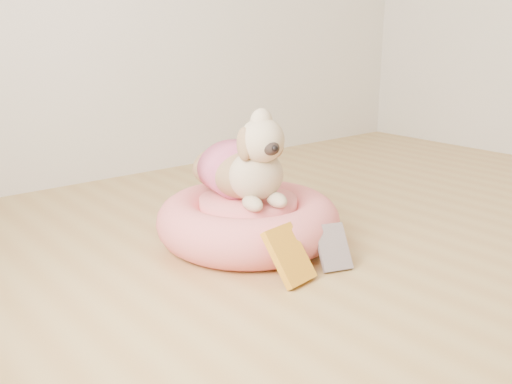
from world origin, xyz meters
TOP-DOWN VIEW (x-y plane):
  - pet_bed at (-0.46, 0.93)m, footprint 0.75×0.75m
  - dog at (-0.48, 0.94)m, footprint 0.46×0.59m
  - book_yellow at (-0.59, 0.55)m, footprint 0.16×0.17m
  - book_white at (-0.38, 0.53)m, footprint 0.15×0.15m

SIDE VIEW (x-z plane):
  - book_white at x=-0.38m, z-range 0.00..0.15m
  - pet_bed at x=-0.46m, z-range 0.00..0.19m
  - book_yellow at x=-0.59m, z-range 0.00..0.19m
  - dog at x=-0.48m, z-range 0.19..0.58m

